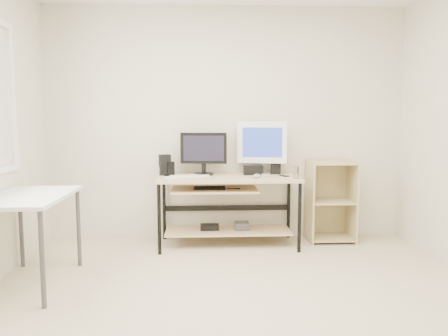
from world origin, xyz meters
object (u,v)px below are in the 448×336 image
shelf_unit (330,200)px  black_monitor (204,151)px  desk (226,196)px  white_imac (262,144)px  audio_controller (171,168)px  side_table (28,205)px

shelf_unit → black_monitor: black_monitor is taller
desk → shelf_unit: shelf_unit is taller
shelf_unit → black_monitor: (-1.41, -0.01, 0.56)m
shelf_unit → black_monitor: 1.52m
white_imac → desk: bearing=-143.6°
desk → shelf_unit: (1.18, 0.16, -0.09)m
desk → black_monitor: 0.55m
white_imac → audio_controller: (-1.00, -0.07, -0.26)m
shelf_unit → side_table: bearing=-156.7°
side_table → desk: bearing=32.7°
desk → white_imac: 0.71m
desk → black_monitor: (-0.23, 0.15, 0.48)m
side_table → black_monitor: bearing=40.4°
black_monitor → side_table: bearing=-132.2°
desk → black_monitor: bearing=148.1°
side_table → shelf_unit: shelf_unit is taller
desk → side_table: size_ratio=1.50×
desk → shelf_unit: size_ratio=1.67×
desk → white_imac: (0.41, 0.18, 0.55)m
desk → white_imac: white_imac is taller
side_table → shelf_unit: size_ratio=1.11×
black_monitor → audio_controller: black_monitor is taller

